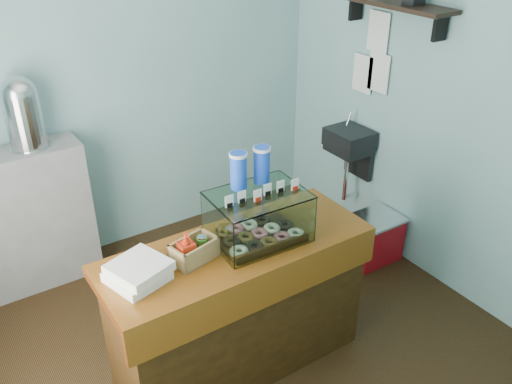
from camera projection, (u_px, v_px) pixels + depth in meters
ground at (220, 337)px, 3.71m from camera, size 3.50×3.50×0.00m
room_shell at (213, 97)px, 2.90m from camera, size 3.54×3.04×2.82m
counter at (238, 306)px, 3.30m from camera, size 1.60×0.60×0.90m
back_shelf at (21, 222)px, 3.97m from camera, size 1.00×0.32×1.10m
display_case at (256, 212)px, 3.10m from camera, size 0.56×0.42×0.51m
condiment_crate at (192, 250)px, 2.93m from camera, size 0.28×0.20×0.19m
pastry_boxes at (138, 272)px, 2.79m from camera, size 0.35×0.34×0.11m
coffee_urn at (22, 111)px, 3.67m from camera, size 0.28×0.28×0.51m
red_cooler at (372, 238)px, 4.42m from camera, size 0.44×0.34×0.38m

